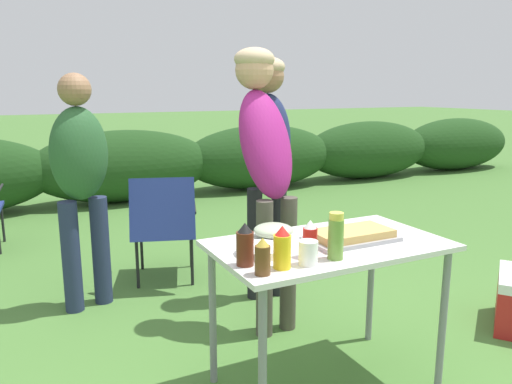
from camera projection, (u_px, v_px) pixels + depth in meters
ground_plane at (325, 384)px, 2.50m from camera, size 60.00×60.00×0.00m
shrub_hedge at (124, 166)px, 6.50m from camera, size 14.40×0.90×0.94m
folding_table at (329, 258)px, 2.37m from camera, size 1.10×0.64×0.74m
food_tray at (351, 236)px, 2.37m from camera, size 0.44×0.23×0.06m
plate_stack at (260, 250)px, 2.20m from camera, size 0.22×0.22×0.03m
mixing_bowl at (273, 230)px, 2.44m from camera, size 0.20×0.20×0.07m
paper_cup_stack at (308, 253)px, 2.05m from camera, size 0.08×0.08×0.10m
ketchup_bottle at (310, 239)px, 2.14m from camera, size 0.06×0.06×0.16m
bbq_sauce_bottle at (245, 245)px, 2.04m from camera, size 0.07×0.07×0.18m
mustard_bottle at (282, 248)px, 2.00m from camera, size 0.07×0.07×0.18m
beer_bottle at (263, 257)px, 1.94m from camera, size 0.06×0.06×0.15m
relish_jar at (336, 236)px, 2.11m from camera, size 0.07×0.07×0.20m
standing_person_in_olive_jacket at (265, 150)px, 2.94m from camera, size 0.35×0.49×1.69m
standing_person_in_dark_puffer at (80, 172)px, 3.22m from camera, size 0.43×0.36×1.55m
standing_person_in_navy_coat at (267, 149)px, 3.36m from camera, size 0.35×0.27×1.66m
camp_chair_near_hedge at (164, 223)px, 3.73m from camera, size 0.62×0.70×0.83m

